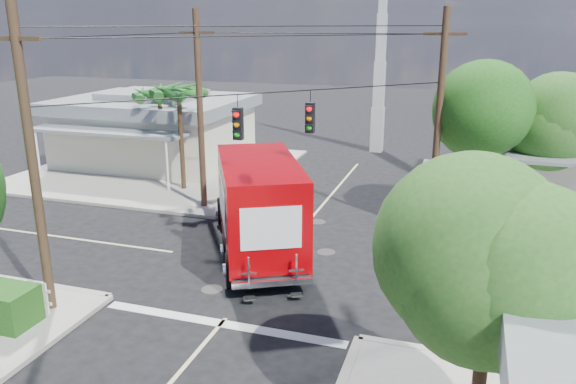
% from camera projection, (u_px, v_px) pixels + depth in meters
% --- Properties ---
extents(ground, '(120.00, 120.00, 0.00)m').
position_uv_depth(ground, '(271.00, 265.00, 20.25)').
color(ground, black).
rests_on(ground, ground).
extents(sidewalk_ne, '(14.12, 14.12, 0.14)m').
position_uv_depth(sidewalk_ne, '(560.00, 204.00, 26.92)').
color(sidewalk_ne, gray).
rests_on(sidewalk_ne, ground).
extents(sidewalk_nw, '(14.12, 14.12, 0.14)m').
position_uv_depth(sidewalk_nw, '(160.00, 169.00, 33.36)').
color(sidewalk_nw, gray).
rests_on(sidewalk_nw, ground).
extents(road_markings, '(32.00, 32.00, 0.01)m').
position_uv_depth(road_markings, '(256.00, 282.00, 18.91)').
color(road_markings, beige).
rests_on(road_markings, ground).
extents(building_nw, '(10.80, 10.20, 4.30)m').
position_uv_depth(building_nw, '(155.00, 128.00, 34.51)').
color(building_nw, beige).
rests_on(building_nw, sidewalk_nw).
extents(radio_tower, '(0.80, 0.80, 17.00)m').
position_uv_depth(radio_tower, '(380.00, 67.00, 36.69)').
color(radio_tower, silver).
rests_on(radio_tower, ground).
extents(tree_ne_front, '(4.21, 4.14, 6.66)m').
position_uv_depth(tree_ne_front, '(492.00, 116.00, 22.90)').
color(tree_ne_front, '#422D1C').
rests_on(tree_ne_front, sidewalk_ne).
extents(tree_ne_back, '(3.77, 3.66, 5.82)m').
position_uv_depth(tree_ne_back, '(552.00, 124.00, 24.30)').
color(tree_ne_back, '#422D1C').
rests_on(tree_ne_back, sidewalk_ne).
extents(tree_se, '(3.67, 3.54, 5.62)m').
position_uv_depth(tree_se, '(493.00, 267.00, 10.42)').
color(tree_se, '#422D1C').
rests_on(tree_se, sidewalk_se).
extents(palm_nw_front, '(3.01, 3.08, 5.59)m').
position_uv_depth(palm_nw_front, '(179.00, 93.00, 27.85)').
color(palm_nw_front, '#422D1C').
rests_on(palm_nw_front, sidewalk_nw).
extents(palm_nw_back, '(3.01, 3.08, 5.19)m').
position_uv_depth(palm_nw_back, '(159.00, 96.00, 29.91)').
color(palm_nw_back, '#422D1C').
rests_on(palm_nw_back, sidewalk_nw).
extents(utility_poles, '(12.00, 10.68, 9.00)m').
position_uv_depth(utility_poles, '(244.00, 127.00, 20.83)').
color(utility_poles, '#473321').
rests_on(utility_poles, ground).
extents(vending_boxes, '(1.90, 0.50, 1.10)m').
position_uv_depth(vending_boxes, '(464.00, 213.00, 23.78)').
color(vending_boxes, '#A71307').
rests_on(vending_boxes, sidewalk_ne).
extents(delivery_truck, '(6.16, 8.79, 3.72)m').
position_uv_depth(delivery_truck, '(257.00, 204.00, 21.05)').
color(delivery_truck, black).
rests_on(delivery_truck, ground).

